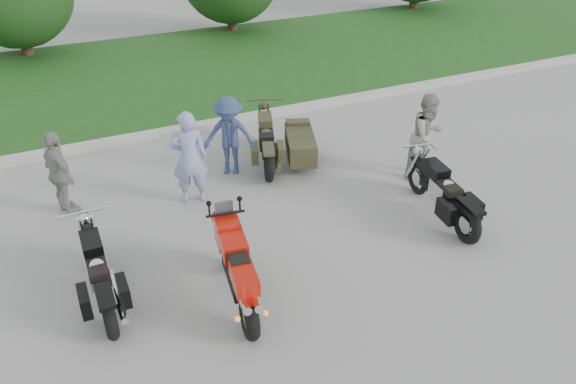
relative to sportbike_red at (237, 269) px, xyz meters
name	(u,v)px	position (x,y,z in m)	size (l,w,h in m)	color
ground	(285,282)	(0.81, 0.11, -0.61)	(80.00, 80.00, 0.00)	#9E9E98
curb	(182,130)	(0.81, 6.11, -0.54)	(60.00, 0.30, 0.15)	#B7B4AC
grass_strip	(144,76)	(0.81, 10.26, -0.54)	(60.00, 8.00, 0.14)	#2F6322
sportbike_red	(237,269)	(0.00, 0.00, 0.00)	(0.58, 2.19, 1.04)	black
cruiser_left	(100,278)	(-1.83, 0.83, -0.15)	(0.39, 2.33, 0.90)	black
cruiser_right	(445,197)	(4.16, 0.53, -0.15)	(0.50, 2.37, 0.91)	black
cruiser_sidecar	(286,144)	(2.46, 3.69, -0.18)	(1.63, 2.30, 0.92)	black
person_stripe	(189,158)	(0.19, 3.03, 0.31)	(0.68, 0.44, 1.85)	#8E98C1
person_grey	(428,136)	(4.80, 2.01, 0.28)	(0.86, 0.67, 1.77)	gray
person_denim	(229,136)	(1.23, 3.78, 0.22)	(1.08, 0.62, 1.67)	navy
person_back	(60,174)	(-2.05, 3.62, 0.21)	(0.96, 0.40, 1.63)	gray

